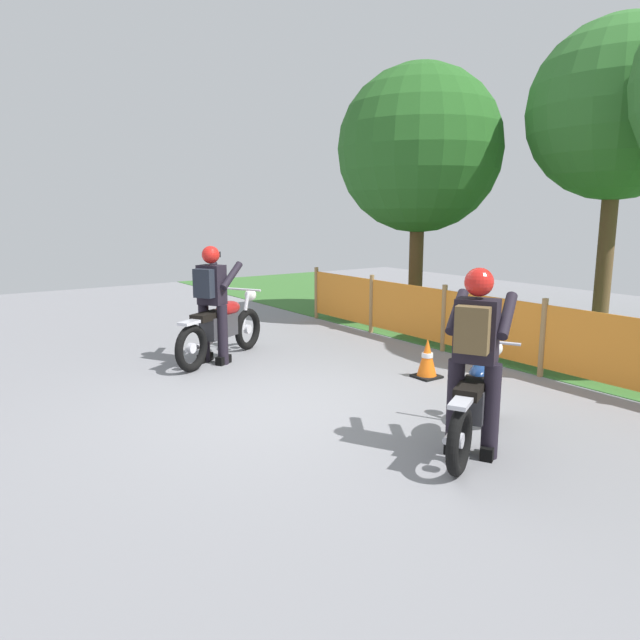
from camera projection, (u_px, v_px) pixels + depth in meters
name	position (u px, v px, depth m)	size (l,w,h in m)	color
ground	(293.00, 407.00, 6.50)	(24.00, 24.00, 0.02)	gray
grass_verge	(587.00, 340.00, 9.87)	(24.00, 5.24, 0.01)	#386B2D
barrier_fence	(489.00, 326.00, 8.29)	(8.80, 0.08, 1.05)	#997547
tree_leftmost	(419.00, 150.00, 11.14)	(3.18, 3.18, 4.93)	brown
tree_near_left	(618.00, 111.00, 9.79)	(3.03, 3.03, 5.38)	brown
motorcycle_lead	(477.00, 401.00, 5.33)	(1.01, 1.73, 0.90)	black
motorcycle_trailing	(222.00, 328.00, 8.49)	(1.15, 1.87, 0.99)	black
rider_lead	(475.00, 352.00, 5.05)	(0.70, 0.79, 1.69)	black
rider_trailing	(212.00, 298.00, 8.20)	(0.71, 0.79, 1.69)	black
traffic_cone	(427.00, 358.00, 7.59)	(0.32, 0.32, 0.53)	black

